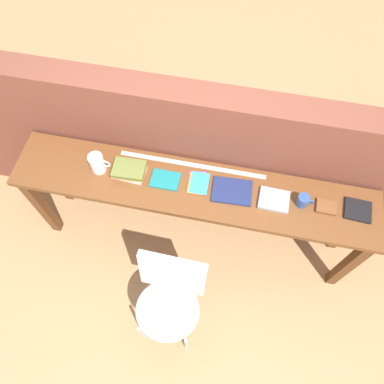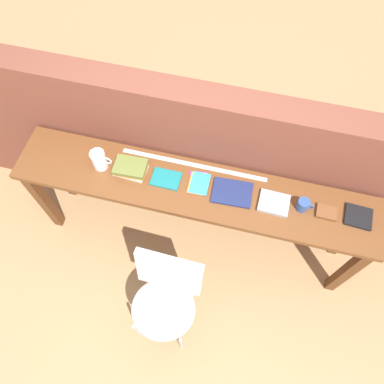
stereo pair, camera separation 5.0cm
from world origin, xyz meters
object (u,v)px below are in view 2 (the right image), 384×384
object	(u,v)px
book_open_centre	(232,193)
book_repair_rightmost	(358,217)
mug	(303,205)
chair_white_moulded	(166,297)
pitcher_white	(99,160)
magazine_cycling	(166,179)
leather_journal_brown	(326,212)
pamphlet_pile_colourful	(198,183)
book_stack_leftmost	(131,168)

from	to	relation	value
book_open_centre	book_repair_rightmost	world-z (taller)	book_repair_rightmost
mug	book_repair_rightmost	distance (m)	0.36
chair_white_moulded	pitcher_white	size ratio (longest dim) A/B	4.85
pitcher_white	book_open_centre	distance (m)	0.92
magazine_cycling	mug	size ratio (longest dim) A/B	1.77
book_repair_rightmost	leather_journal_brown	bearing A→B (deg)	-171.79
chair_white_moulded	book_open_centre	xyz separation A→B (m)	(0.29, 0.69, 0.36)
magazine_cycling	mug	xyz separation A→B (m)	(0.92, 0.00, 0.04)
chair_white_moulded	pitcher_white	xyz separation A→B (m)	(-0.63, 0.69, 0.43)
pamphlet_pile_colourful	leather_journal_brown	size ratio (longest dim) A/B	1.45
pitcher_white	book_stack_leftmost	size ratio (longest dim) A/B	0.79
magazine_cycling	pamphlet_pile_colourful	distance (m)	0.22
magazine_cycling	mug	world-z (taller)	mug
book_open_centre	mug	bearing A→B (deg)	-2.66
book_stack_leftmost	leather_journal_brown	size ratio (longest dim) A/B	1.78
magazine_cycling	book_open_centre	size ratio (longest dim) A/B	0.74
mug	pamphlet_pile_colourful	bearing A→B (deg)	178.46
mug	leather_journal_brown	bearing A→B (deg)	0.60
leather_journal_brown	book_repair_rightmost	size ratio (longest dim) A/B	0.76
pamphlet_pile_colourful	book_repair_rightmost	xyz separation A→B (m)	(1.06, 0.00, 0.00)
magazine_cycling	book_open_centre	xyz separation A→B (m)	(0.46, 0.00, 0.00)
chair_white_moulded	pamphlet_pile_colourful	xyz separation A→B (m)	(0.05, 0.71, 0.36)
pitcher_white	leather_journal_brown	distance (m)	1.54
chair_white_moulded	pitcher_white	bearing A→B (deg)	132.66
pitcher_white	book_repair_rightmost	bearing A→B (deg)	0.91
pamphlet_pile_colourful	book_repair_rightmost	bearing A→B (deg)	0.06
book_stack_leftmost	mug	distance (m)	1.16
book_open_centre	pitcher_white	bearing A→B (deg)	177.51
magazine_cycling	pamphlet_pile_colourful	size ratio (longest dim) A/B	1.03
book_stack_leftmost	pamphlet_pile_colourful	bearing A→B (deg)	2.69
book_open_centre	leather_journal_brown	size ratio (longest dim) A/B	2.02
chair_white_moulded	pamphlet_pile_colourful	size ratio (longest dim) A/B	4.73
pitcher_white	book_stack_leftmost	world-z (taller)	pitcher_white
pamphlet_pile_colourful	leather_journal_brown	xyz separation A→B (m)	(0.86, -0.02, 0.01)
chair_white_moulded	book_repair_rightmost	bearing A→B (deg)	32.77
chair_white_moulded	pamphlet_pile_colourful	world-z (taller)	same
mug	leather_journal_brown	xyz separation A→B (m)	(0.16, 0.00, -0.03)
mug	pitcher_white	bearing A→B (deg)	-179.68
mug	leather_journal_brown	world-z (taller)	mug
book_open_centre	book_repair_rightmost	bearing A→B (deg)	-1.35
pitcher_white	mug	distance (m)	1.38
mug	book_repair_rightmost	world-z (taller)	mug
pamphlet_pile_colourful	book_open_centre	world-z (taller)	book_open_centre
book_repair_rightmost	mug	bearing A→B (deg)	-173.81
book_stack_leftmost	book_repair_rightmost	world-z (taller)	book_stack_leftmost
pitcher_white	book_repair_rightmost	xyz separation A→B (m)	(1.74, 0.03, -0.07)
book_stack_leftmost	leather_journal_brown	world-z (taller)	book_stack_leftmost
mug	leather_journal_brown	size ratio (longest dim) A/B	0.85
pitcher_white	book_open_centre	bearing A→B (deg)	0.37
mug	chair_white_moulded	bearing A→B (deg)	-137.18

